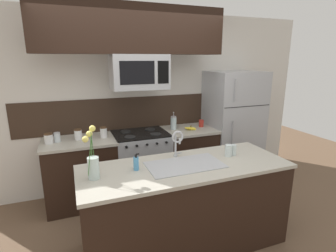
# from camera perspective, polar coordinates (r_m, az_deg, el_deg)

# --- Properties ---
(ground_plane) EXTENTS (10.00, 10.00, 0.00)m
(ground_plane) POSITION_cam_1_polar(r_m,az_deg,el_deg) (3.34, -1.26, -21.06)
(ground_plane) COLOR brown
(rear_partition) EXTENTS (5.20, 0.10, 2.60)m
(rear_partition) POSITION_cam_1_polar(r_m,az_deg,el_deg) (4.08, -3.47, 5.37)
(rear_partition) COLOR silver
(rear_partition) RESTS_ON ground
(splash_band) EXTENTS (3.32, 0.01, 0.48)m
(splash_band) POSITION_cam_1_polar(r_m,az_deg,el_deg) (3.98, -7.33, 2.84)
(splash_band) COLOR #332319
(splash_band) RESTS_ON rear_partition
(back_counter_left) EXTENTS (0.94, 0.65, 0.91)m
(back_counter_left) POSITION_cam_1_polar(r_m,az_deg,el_deg) (3.77, -18.31, -9.53)
(back_counter_left) COLOR black
(back_counter_left) RESTS_ON ground
(back_counter_right) EXTENTS (0.78, 0.65, 0.91)m
(back_counter_right) POSITION_cam_1_polar(r_m,az_deg,el_deg) (4.12, 4.40, -6.72)
(back_counter_right) COLOR black
(back_counter_right) RESTS_ON ground
(stove_range) EXTENTS (0.76, 0.64, 0.93)m
(stove_range) POSITION_cam_1_polar(r_m,az_deg,el_deg) (3.88, -5.84, -8.08)
(stove_range) COLOR #A8AAAF
(stove_range) RESTS_ON ground
(microwave) EXTENTS (0.74, 0.40, 0.45)m
(microwave) POSITION_cam_1_polar(r_m,az_deg,el_deg) (3.57, -6.30, 11.62)
(microwave) COLOR #A8AAAF
(upper_cabinet_band) EXTENTS (2.41, 0.34, 0.60)m
(upper_cabinet_band) POSITION_cam_1_polar(r_m,az_deg,el_deg) (3.53, -7.73, 20.10)
(upper_cabinet_band) COLOR black
(refrigerator) EXTENTS (0.83, 0.74, 1.75)m
(refrigerator) POSITION_cam_1_polar(r_m,az_deg,el_deg) (4.39, 13.72, -0.00)
(refrigerator) COLOR #A8AAAF
(refrigerator) RESTS_ON ground
(storage_jar_tall) EXTENTS (0.10, 0.10, 0.13)m
(storage_jar_tall) POSITION_cam_1_polar(r_m,az_deg,el_deg) (3.60, -24.55, -2.50)
(storage_jar_tall) COLOR silver
(storage_jar_tall) RESTS_ON back_counter_left
(storage_jar_medium) EXTENTS (0.08, 0.08, 0.12)m
(storage_jar_medium) POSITION_cam_1_polar(r_m,az_deg,el_deg) (3.63, -22.98, -2.25)
(storage_jar_medium) COLOR silver
(storage_jar_medium) RESTS_ON back_counter_left
(storage_jar_short) EXTENTS (0.10, 0.10, 0.14)m
(storage_jar_short) POSITION_cam_1_polar(r_m,az_deg,el_deg) (3.63, -18.97, -1.74)
(storage_jar_short) COLOR silver
(storage_jar_short) RESTS_ON back_counter_left
(storage_jar_squat) EXTENTS (0.09, 0.09, 0.15)m
(storage_jar_squat) POSITION_cam_1_polar(r_m,az_deg,el_deg) (3.63, -13.84, -1.33)
(storage_jar_squat) COLOR silver
(storage_jar_squat) RESTS_ON back_counter_left
(banana_bunch) EXTENTS (0.19, 0.12, 0.07)m
(banana_bunch) POSITION_cam_1_polar(r_m,az_deg,el_deg) (3.92, 5.00, -0.52)
(banana_bunch) COLOR yellow
(banana_bunch) RESTS_ON back_counter_right
(french_press) EXTENTS (0.09, 0.09, 0.27)m
(french_press) POSITION_cam_1_polar(r_m,az_deg,el_deg) (3.92, 1.21, 0.68)
(french_press) COLOR silver
(french_press) RESTS_ON back_counter_right
(coffee_tin) EXTENTS (0.08, 0.08, 0.11)m
(coffee_tin) POSITION_cam_1_polar(r_m,az_deg,el_deg) (4.12, 7.25, 0.60)
(coffee_tin) COLOR #B22D23
(coffee_tin) RESTS_ON back_counter_right
(island_counter) EXTENTS (2.11, 0.79, 0.91)m
(island_counter) POSITION_cam_1_polar(r_m,az_deg,el_deg) (2.86, 3.72, -16.86)
(island_counter) COLOR black
(island_counter) RESTS_ON ground
(kitchen_sink) EXTENTS (0.76, 0.42, 0.16)m
(kitchen_sink) POSITION_cam_1_polar(r_m,az_deg,el_deg) (2.68, 3.70, -9.84)
(kitchen_sink) COLOR #ADAFB5
(kitchen_sink) RESTS_ON island_counter
(sink_faucet) EXTENTS (0.14, 0.14, 0.31)m
(sink_faucet) POSITION_cam_1_polar(r_m,az_deg,el_deg) (2.76, 2.01, -3.14)
(sink_faucet) COLOR #B7BABF
(sink_faucet) RESTS_ON island_counter
(dish_soap_bottle) EXTENTS (0.06, 0.05, 0.16)m
(dish_soap_bottle) POSITION_cam_1_polar(r_m,az_deg,el_deg) (2.53, -6.96, -8.06)
(dish_soap_bottle) COLOR #4C93C6
(dish_soap_bottle) RESTS_ON island_counter
(drinking_glass) EXTENTS (0.08, 0.08, 0.13)m
(drinking_glass) POSITION_cam_1_polar(r_m,az_deg,el_deg) (2.93, 13.02, -5.23)
(drinking_glass) COLOR silver
(drinking_glass) RESTS_ON island_counter
(spare_glass) EXTENTS (0.06, 0.06, 0.12)m
(spare_glass) POSITION_cam_1_polar(r_m,az_deg,el_deg) (2.98, 14.06, -5.08)
(spare_glass) COLOR silver
(spare_glass) RESTS_ON island_counter
(flower_vase) EXTENTS (0.13, 0.22, 0.46)m
(flower_vase) POSITION_cam_1_polar(r_m,az_deg,el_deg) (2.41, -16.03, -7.86)
(flower_vase) COLOR silver
(flower_vase) RESTS_ON island_counter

